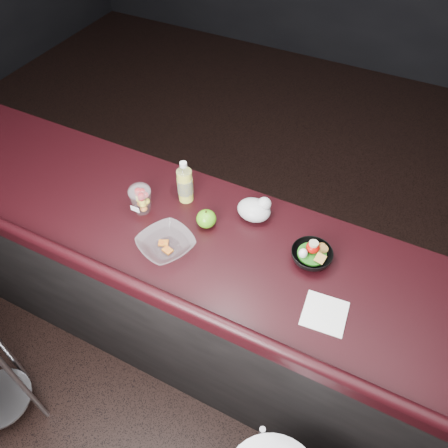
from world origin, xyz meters
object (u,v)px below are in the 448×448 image
(green_apple, at_px, (206,219))
(snack_bowl, at_px, (311,255))
(lemonade_bottle, at_px, (185,184))
(fruit_cup, at_px, (141,198))
(takeout_bowl, at_px, (166,244))

(green_apple, bearing_deg, snack_bowl, 2.82)
(lemonade_bottle, relative_size, green_apple, 2.40)
(fruit_cup, distance_m, snack_bowl, 0.78)
(lemonade_bottle, xyz_separation_m, fruit_cup, (-0.14, -0.15, -0.02))
(lemonade_bottle, distance_m, snack_bowl, 0.64)
(green_apple, xyz_separation_m, snack_bowl, (0.47, 0.02, -0.01))
(fruit_cup, distance_m, green_apple, 0.31)
(lemonade_bottle, xyz_separation_m, takeout_bowl, (0.07, -0.29, -0.06))
(takeout_bowl, bearing_deg, lemonade_bottle, 104.03)
(fruit_cup, xyz_separation_m, snack_bowl, (0.78, 0.07, -0.04))
(fruit_cup, height_order, snack_bowl, fruit_cup)
(green_apple, bearing_deg, takeout_bowl, -114.83)
(green_apple, relative_size, takeout_bowl, 0.31)
(green_apple, height_order, takeout_bowl, green_apple)
(snack_bowl, relative_size, takeout_bowl, 0.70)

